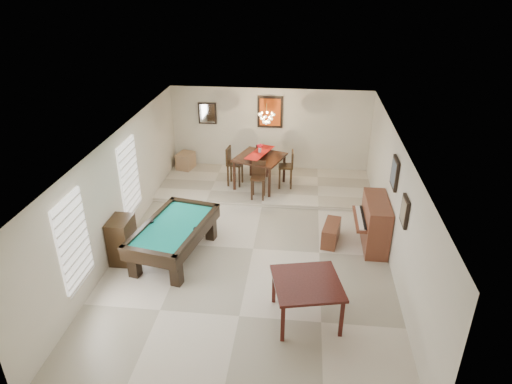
% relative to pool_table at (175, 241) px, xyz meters
% --- Properties ---
extents(ground_plane, '(6.00, 9.00, 0.02)m').
position_rel_pool_table_xyz_m(ground_plane, '(1.68, 0.46, -0.39)').
color(ground_plane, beige).
extents(wall_back, '(6.00, 0.04, 2.60)m').
position_rel_pool_table_xyz_m(wall_back, '(1.68, 4.96, 0.92)').
color(wall_back, silver).
rests_on(wall_back, ground_plane).
extents(wall_front, '(6.00, 0.04, 2.60)m').
position_rel_pool_table_xyz_m(wall_front, '(1.68, -4.04, 0.92)').
color(wall_front, silver).
rests_on(wall_front, ground_plane).
extents(wall_left, '(0.04, 9.00, 2.60)m').
position_rel_pool_table_xyz_m(wall_left, '(-1.32, 0.46, 0.92)').
color(wall_left, silver).
rests_on(wall_left, ground_plane).
extents(wall_right, '(0.04, 9.00, 2.60)m').
position_rel_pool_table_xyz_m(wall_right, '(4.68, 0.46, 0.92)').
color(wall_right, silver).
rests_on(wall_right, ground_plane).
extents(ceiling, '(6.00, 9.00, 0.04)m').
position_rel_pool_table_xyz_m(ceiling, '(1.68, 0.46, 2.22)').
color(ceiling, white).
rests_on(ceiling, wall_back).
extents(dining_step, '(6.00, 2.50, 0.12)m').
position_rel_pool_table_xyz_m(dining_step, '(1.68, 3.71, -0.32)').
color(dining_step, beige).
rests_on(dining_step, ground_plane).
extents(window_left_front, '(0.06, 1.00, 1.70)m').
position_rel_pool_table_xyz_m(window_left_front, '(-1.29, -1.74, 1.02)').
color(window_left_front, white).
rests_on(window_left_front, wall_left).
extents(window_left_rear, '(0.06, 1.00, 1.70)m').
position_rel_pool_table_xyz_m(window_left_rear, '(-1.29, 1.06, 1.02)').
color(window_left_rear, white).
rests_on(window_left_rear, wall_left).
extents(pool_table, '(1.66, 2.49, 0.76)m').
position_rel_pool_table_xyz_m(pool_table, '(0.00, 0.00, 0.00)').
color(pool_table, black).
rests_on(pool_table, ground_plane).
extents(square_table, '(1.40, 1.40, 0.81)m').
position_rel_pool_table_xyz_m(square_table, '(2.89, -1.70, 0.02)').
color(square_table, black).
rests_on(square_table, ground_plane).
extents(upright_piano, '(0.77, 1.37, 1.14)m').
position_rel_pool_table_xyz_m(upright_piano, '(4.27, 0.92, 0.19)').
color(upright_piano, brown).
rests_on(upright_piano, ground_plane).
extents(piano_bench, '(0.49, 0.89, 0.47)m').
position_rel_pool_table_xyz_m(piano_bench, '(3.44, 0.96, -0.15)').
color(piano_bench, brown).
rests_on(piano_bench, ground_plane).
extents(apothecary_chest, '(0.45, 0.67, 1.00)m').
position_rel_pool_table_xyz_m(apothecary_chest, '(-1.08, -0.26, 0.12)').
color(apothecary_chest, black).
rests_on(apothecary_chest, ground_plane).
extents(dining_table, '(1.56, 1.56, 1.01)m').
position_rel_pool_table_xyz_m(dining_table, '(1.51, 3.56, 0.25)').
color(dining_table, black).
rests_on(dining_table, dining_step).
extents(flower_vase, '(0.17, 0.17, 0.27)m').
position_rel_pool_table_xyz_m(flower_vase, '(1.51, 3.56, 0.89)').
color(flower_vase, red).
rests_on(flower_vase, dining_table).
extents(dining_chair_south, '(0.38, 0.38, 1.02)m').
position_rel_pool_table_xyz_m(dining_chair_south, '(1.55, 2.79, 0.25)').
color(dining_chair_south, black).
rests_on(dining_chair_south, dining_step).
extents(dining_chair_north, '(0.40, 0.40, 0.99)m').
position_rel_pool_table_xyz_m(dining_chair_north, '(1.54, 4.35, 0.23)').
color(dining_chair_north, black).
rests_on(dining_chair_north, dining_step).
extents(dining_chair_west, '(0.46, 0.46, 1.12)m').
position_rel_pool_table_xyz_m(dining_chair_west, '(0.80, 3.57, 0.30)').
color(dining_chair_west, black).
rests_on(dining_chair_west, dining_step).
extents(dining_chair_east, '(0.42, 0.42, 1.08)m').
position_rel_pool_table_xyz_m(dining_chair_east, '(2.24, 3.57, 0.28)').
color(dining_chair_east, black).
rests_on(dining_chair_east, dining_step).
extents(corner_bench, '(0.55, 0.63, 0.49)m').
position_rel_pool_table_xyz_m(corner_bench, '(-0.90, 4.56, -0.01)').
color(corner_bench, '#A17A57').
rests_on(corner_bench, dining_step).
extents(chandelier, '(0.44, 0.44, 0.60)m').
position_rel_pool_table_xyz_m(chandelier, '(1.68, 3.66, 1.82)').
color(chandelier, '#FFE5B2').
rests_on(chandelier, ceiling).
extents(back_painting, '(0.75, 0.06, 0.95)m').
position_rel_pool_table_xyz_m(back_painting, '(1.68, 4.92, 1.52)').
color(back_painting, '#D84C14').
rests_on(back_painting, wall_back).
extents(back_mirror, '(0.55, 0.06, 0.65)m').
position_rel_pool_table_xyz_m(back_mirror, '(-0.22, 4.92, 1.42)').
color(back_mirror, white).
rests_on(back_mirror, wall_back).
extents(right_picture_upper, '(0.06, 0.55, 0.65)m').
position_rel_pool_table_xyz_m(right_picture_upper, '(4.64, 0.76, 1.52)').
color(right_picture_upper, slate).
rests_on(right_picture_upper, wall_right).
extents(right_picture_lower, '(0.06, 0.45, 0.55)m').
position_rel_pool_table_xyz_m(right_picture_lower, '(4.64, -0.54, 1.32)').
color(right_picture_lower, gray).
rests_on(right_picture_lower, wall_right).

